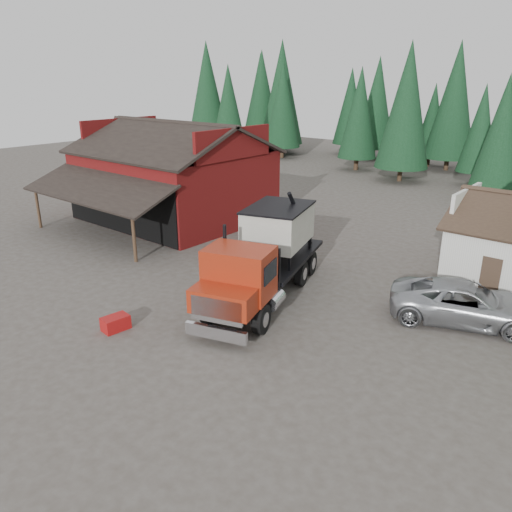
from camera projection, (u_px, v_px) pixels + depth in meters
The scene contains 9 objects.
ground at pixel (173, 299), 23.96m from camera, with size 120.00×120.00×0.00m, color #443D36.
red_barn at pixel (173, 183), 36.81m from camera, with size 12.80×13.63×7.18m.
conifer_backdrop at pixel (465, 174), 54.36m from camera, with size 76.00×16.00×16.00m, color black, non-canonical shape.
near_pine_a at pixel (229, 112), 55.26m from camera, with size 4.40×4.40×11.40m.
near_pine_b at pixel (502, 132), 40.07m from camera, with size 3.96×3.96×10.40m.
near_pine_d at pixel (406, 106), 48.46m from camera, with size 5.28×5.28×13.40m.
feed_truck at pixel (265, 253), 23.55m from camera, with size 5.79×10.84×4.73m.
silver_car at pixel (466, 303), 21.49m from camera, with size 2.92×6.33×1.76m, color #A5A8AC.
equip_box at pixel (116, 323), 21.01m from camera, with size 0.70×1.10×0.60m, color #9B1110.
Camera 1 is at (16.99, -14.26, 10.10)m, focal length 35.00 mm.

